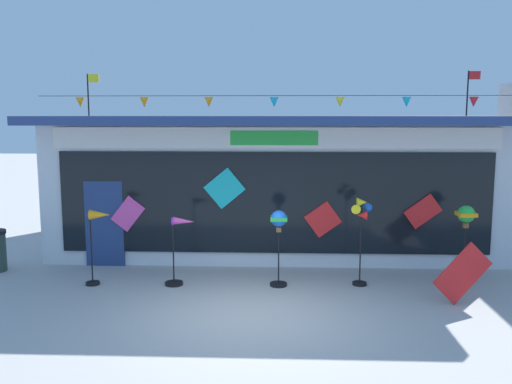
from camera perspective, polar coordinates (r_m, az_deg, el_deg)
ground_plane at (r=9.98m, az=-0.59°, el=-12.57°), size 80.00×80.00×0.00m
kite_shop_building at (r=15.34m, az=1.95°, el=1.47°), size 11.35×6.70×4.70m
wind_spinner_far_left at (r=11.74m, az=-16.16°, el=-3.85°), size 0.57×0.29×1.59m
wind_spinner_left at (r=11.46m, az=-8.01°, el=-5.71°), size 0.67×0.38×1.43m
wind_spinner_center_left at (r=11.21m, az=2.39°, el=-3.85°), size 0.36×0.36×1.58m
wind_spinner_center_right at (r=11.40m, az=10.93°, el=-3.02°), size 0.45×0.30×1.85m
wind_spinner_right at (r=12.04m, az=21.01°, el=-3.05°), size 0.36×0.36×1.68m
display_kite_on_ground at (r=11.03m, az=20.72°, el=-7.91°), size 1.16×0.25×1.16m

